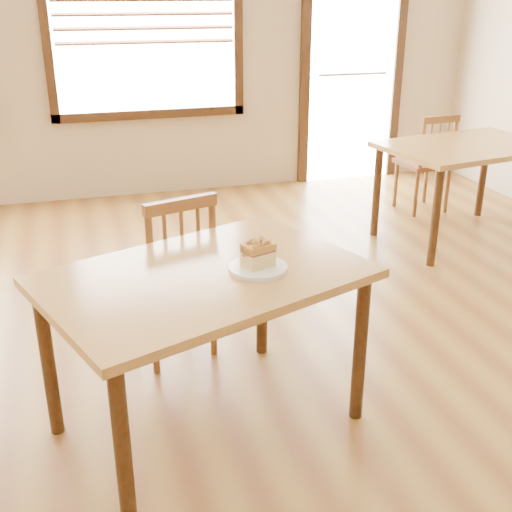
{
  "coord_description": "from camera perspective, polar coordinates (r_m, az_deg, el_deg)",
  "views": [
    {
      "loc": [
        -0.45,
        -2.01,
        1.82
      ],
      "look_at": [
        0.25,
        0.34,
        0.8
      ],
      "focal_mm": 45.0,
      "sensor_mm": 36.0,
      "label": 1
    }
  ],
  "objects": [
    {
      "name": "cafe_table_main",
      "position": [
        2.67,
        -4.57,
        -3.26
      ],
      "size": [
        1.5,
        1.25,
        0.75
      ],
      "rotation": [
        0.0,
        0.0,
        0.36
      ],
      "color": "#A48140",
      "rests_on": "ground"
    },
    {
      "name": "cafe_chair_main",
      "position": [
        3.34,
        -7.53,
        -1.59
      ],
      "size": [
        0.51,
        0.51,
        0.92
      ],
      "rotation": [
        0.0,
        0.0,
        3.42
      ],
      "color": "brown",
      "rests_on": "ground"
    },
    {
      "name": "cafe_table_second",
      "position": [
        5.14,
        18.21,
        8.39
      ],
      "size": [
        1.36,
        1.02,
        0.75
      ],
      "rotation": [
        0.0,
        0.0,
        0.17
      ],
      "color": "#A48140",
      "rests_on": "ground"
    },
    {
      "name": "cake_slice",
      "position": [
        2.62,
        0.14,
        0.25
      ],
      "size": [
        0.14,
        0.12,
        0.12
      ],
      "rotation": [
        0.0,
        0.0,
        0.32
      ],
      "color": "#FFE590",
      "rests_on": "plate"
    },
    {
      "name": "entry_door",
      "position": [
        6.62,
        8.58,
        16.96
      ],
      "size": [
        1.08,
        0.06,
        2.29
      ],
      "color": "white",
      "rests_on": "ground"
    },
    {
      "name": "plate",
      "position": [
        2.64,
        0.18,
        -1.1
      ],
      "size": [
        0.24,
        0.24,
        0.02
      ],
      "color": "white",
      "rests_on": "cafe_table_main"
    },
    {
      "name": "cafe_chair_second",
      "position": [
        5.8,
        14.9,
        8.07
      ],
      "size": [
        0.42,
        0.42,
        0.87
      ],
      "rotation": [
        0.0,
        0.0,
        3.22
      ],
      "color": "brown",
      "rests_on": "ground"
    },
    {
      "name": "ground",
      "position": [
        2.75,
        -3.08,
        -18.92
      ],
      "size": [
        8.0,
        8.0,
        0.0
      ],
      "primitive_type": "plane",
      "color": "olive"
    }
  ]
}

